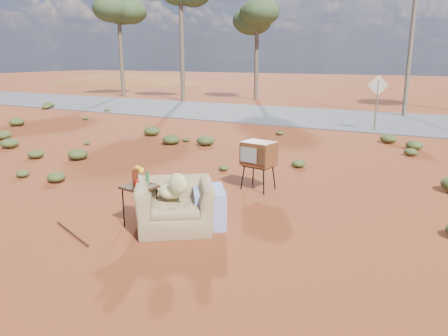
% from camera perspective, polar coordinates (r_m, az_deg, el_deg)
% --- Properties ---
extents(ground, '(140.00, 140.00, 0.00)m').
position_cam_1_polar(ground, '(7.73, -7.42, -7.53)').
color(ground, brown).
rests_on(ground, ground).
extents(highway, '(140.00, 7.00, 0.04)m').
position_cam_1_polar(highway, '(21.44, 16.36, 6.12)').
color(highway, '#565659').
rests_on(highway, ground).
extents(dirt_mound, '(26.00, 18.00, 2.00)m').
position_cam_1_polar(dirt_mound, '(52.57, -13.07, 10.82)').
color(dirt_mound, brown).
rests_on(dirt_mound, ground).
extents(armchair, '(1.63, 1.62, 1.11)m').
position_cam_1_polar(armchair, '(7.47, -5.60, -4.04)').
color(armchair, '#90774E').
rests_on(armchair, ground).
extents(tv_unit, '(0.75, 0.64, 1.08)m').
position_cam_1_polar(tv_unit, '(9.55, 4.54, 1.80)').
color(tv_unit, black).
rests_on(tv_unit, ground).
extents(side_table, '(0.58, 0.58, 1.02)m').
position_cam_1_polar(side_table, '(7.62, -11.02, -2.02)').
color(side_table, '#372214').
rests_on(side_table, ground).
extents(rusty_bar, '(1.22, 0.53, 0.03)m').
position_cam_1_polar(rusty_bar, '(7.74, -19.20, -8.06)').
color(rusty_bar, '#4C2014').
rests_on(rusty_bar, ground).
extents(road_sign, '(0.78, 0.06, 2.19)m').
position_cam_1_polar(road_sign, '(18.08, 19.41, 9.20)').
color(road_sign, brown).
rests_on(road_sign, ground).
extents(eucalyptus_far_left, '(3.20, 3.20, 7.10)m').
position_cam_1_polar(eucalyptus_far_left, '(34.19, -13.59, 19.09)').
color(eucalyptus_far_left, brown).
rests_on(eucalyptus_far_left, ground).
extents(eucalyptus_near_left, '(3.20, 3.20, 6.60)m').
position_cam_1_polar(eucalyptus_near_left, '(30.49, 4.36, 19.14)').
color(eucalyptus_near_left, brown).
rests_on(eucalyptus_near_left, ground).
extents(utility_pole_center, '(1.40, 0.20, 8.00)m').
position_cam_1_polar(utility_pole_center, '(23.47, 23.38, 16.33)').
color(utility_pole_center, brown).
rests_on(utility_pole_center, ground).
extents(scrub_patch, '(17.49, 8.07, 0.33)m').
position_cam_1_polar(scrub_patch, '(11.72, 1.65, 0.89)').
color(scrub_patch, '#445023').
rests_on(scrub_patch, ground).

